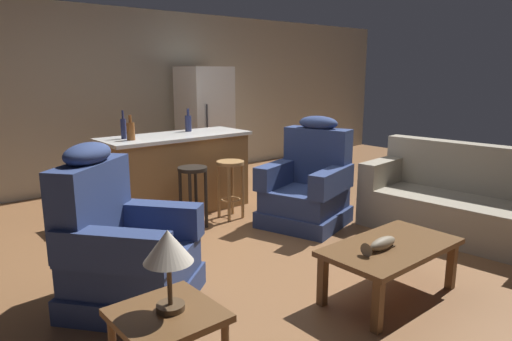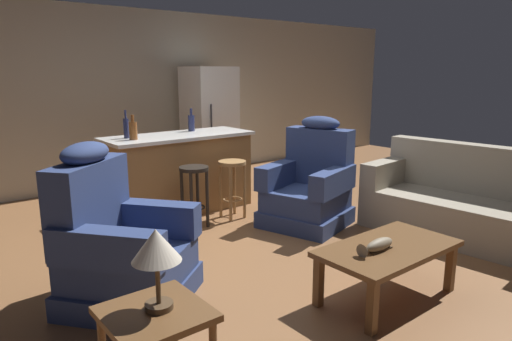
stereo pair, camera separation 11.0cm
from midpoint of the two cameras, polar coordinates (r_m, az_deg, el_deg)
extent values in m
plane|color=brown|center=(4.70, -1.76, -8.82)|extent=(12.00, 12.00, 0.00)
cube|color=#A89E89|center=(7.12, -17.86, 8.58)|extent=(12.00, 0.05, 2.60)
cube|color=brown|center=(3.61, 15.70, -9.21)|extent=(1.10, 0.60, 0.04)
cube|color=brown|center=(3.20, 13.99, -16.12)|extent=(0.06, 0.06, 0.38)
cube|color=brown|center=(3.97, 22.50, -10.94)|extent=(0.06, 0.06, 0.38)
cube|color=brown|center=(3.47, 7.40, -13.52)|extent=(0.06, 0.06, 0.38)
cube|color=brown|center=(4.19, 16.63, -9.28)|extent=(0.06, 0.06, 0.38)
cube|color=#4C3823|center=(3.50, 14.66, -9.40)|extent=(0.22, 0.07, 0.01)
ellipsoid|color=gray|center=(3.48, 14.70, -8.80)|extent=(0.28, 0.09, 0.09)
cone|color=gray|center=(3.35, 12.99, -9.55)|extent=(0.06, 0.10, 0.10)
cube|color=#9E937F|center=(5.24, 23.12, -6.42)|extent=(1.02, 1.97, 0.20)
cube|color=#9E937F|center=(5.18, 23.31, -4.22)|extent=(1.02, 1.97, 0.22)
cube|color=#9E937F|center=(5.39, 24.89, 0.31)|extent=(0.38, 1.91, 0.52)
cube|color=#9E937F|center=(5.46, 15.25, -0.10)|extent=(0.86, 0.28, 0.28)
cube|color=navy|center=(3.65, -15.75, -14.30)|extent=(1.18, 1.18, 0.18)
cube|color=navy|center=(3.56, -15.95, -11.28)|extent=(1.09, 1.10, 0.24)
cube|color=navy|center=(3.56, -20.70, -4.09)|extent=(0.74, 0.66, 0.64)
ellipsoid|color=navy|center=(3.47, -21.17, 1.94)|extent=(0.53, 0.49, 0.16)
cube|color=navy|center=(3.74, -13.62, -5.88)|extent=(0.64, 0.74, 0.26)
cube|color=navy|center=(3.19, -18.60, -9.42)|extent=(0.64, 0.74, 0.26)
cube|color=navy|center=(5.18, 5.43, -5.76)|extent=(1.05, 1.05, 0.18)
cube|color=navy|center=(5.12, 5.48, -3.53)|extent=(0.98, 0.96, 0.24)
cube|color=navy|center=(5.28, 7.08, 1.83)|extent=(0.45, 0.79, 0.64)
ellipsoid|color=navy|center=(5.23, 7.19, 5.92)|extent=(0.39, 0.52, 0.16)
cube|color=navy|center=(4.90, 8.85, -1.32)|extent=(0.82, 0.40, 0.26)
cube|color=navy|center=(5.20, 2.21, -0.40)|extent=(0.82, 0.40, 0.26)
cube|color=brown|center=(2.36, -12.45, -17.26)|extent=(0.48, 0.48, 0.04)
cylinder|color=brown|center=(2.74, -10.32, -19.51)|extent=(0.04, 0.04, 0.52)
cylinder|color=#4C3823|center=(2.36, -12.00, -16.34)|extent=(0.14, 0.14, 0.03)
cylinder|color=#4C3823|center=(2.30, -12.14, -13.60)|extent=(0.02, 0.02, 0.22)
cone|color=beige|center=(2.23, -12.36, -9.20)|extent=(0.24, 0.24, 0.16)
cube|color=olive|center=(5.64, -10.34, -0.56)|extent=(1.71, 0.63, 0.91)
cube|color=silver|center=(5.56, -10.53, 4.22)|extent=(1.80, 0.70, 0.04)
cylinder|color=black|center=(4.98, -8.58, 0.20)|extent=(0.32, 0.32, 0.04)
torus|color=black|center=(5.09, -8.43, -4.65)|extent=(0.23, 0.23, 0.02)
cylinder|color=black|center=(4.93, -8.84, -4.01)|extent=(0.04, 0.04, 0.64)
cylinder|color=black|center=(5.03, -6.89, -3.61)|extent=(0.04, 0.04, 0.64)
cylinder|color=black|center=(5.10, -10.01, -3.51)|extent=(0.04, 0.04, 0.64)
cylinder|color=black|center=(5.20, -8.11, -3.14)|extent=(0.04, 0.04, 0.64)
cylinder|color=#A87A47|center=(5.26, -3.83, 0.96)|extent=(0.32, 0.32, 0.04)
torus|color=#A87A47|center=(5.37, -3.76, -3.65)|extent=(0.23, 0.23, 0.02)
cylinder|color=#A87A47|center=(5.20, -4.01, -3.02)|extent=(0.04, 0.04, 0.64)
cylinder|color=#A87A47|center=(5.32, -2.27, -2.65)|extent=(0.04, 0.04, 0.64)
cylinder|color=#A87A47|center=(5.36, -5.27, -2.58)|extent=(0.04, 0.04, 0.64)
cylinder|color=#A87A47|center=(5.47, -3.56, -2.24)|extent=(0.04, 0.04, 0.64)
cube|color=white|center=(7.21, -6.84, 5.77)|extent=(0.70, 0.66, 1.76)
cylinder|color=#333338|center=(6.81, -6.58, 6.13)|extent=(0.02, 0.02, 0.50)
cylinder|color=brown|center=(5.22, -15.97, 4.73)|extent=(0.09, 0.09, 0.19)
cylinder|color=brown|center=(5.21, -16.06, 6.24)|extent=(0.03, 0.03, 0.08)
cylinder|color=#23284C|center=(5.35, -16.80, 5.01)|extent=(0.06, 0.06, 0.22)
cylinder|color=#23284C|center=(5.34, -16.91, 6.71)|extent=(0.02, 0.02, 0.10)
cylinder|color=#23284C|center=(5.83, -9.00, 5.84)|extent=(0.08, 0.08, 0.20)
cylinder|color=#23284C|center=(5.82, -9.05, 7.24)|extent=(0.03, 0.03, 0.09)
camera|label=1|loc=(0.06, -90.71, -0.16)|focal=32.00mm
camera|label=2|loc=(0.06, 89.29, 0.16)|focal=32.00mm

